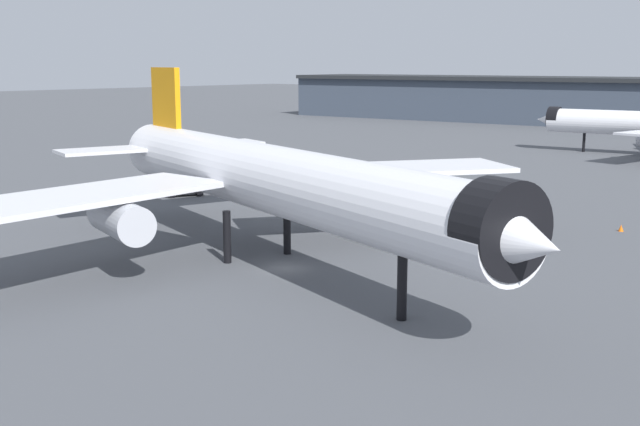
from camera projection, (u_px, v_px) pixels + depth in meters
ground at (284, 268)px, 71.72m from camera, size 900.00×900.00×0.00m
airliner_near_gate at (270, 180)px, 71.94m from camera, size 65.59×58.67×17.83m
service_truck_front at (184, 185)px, 110.33m from camera, size 4.60×5.94×3.00m
traffic_cone_near_nose at (621, 228)px, 87.39m from camera, size 0.59×0.59×0.74m
traffic_cone_wingtip at (466, 203)px, 102.75m from camera, size 0.61×0.61×0.76m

